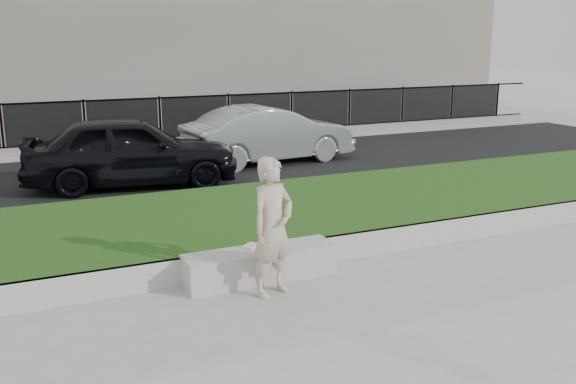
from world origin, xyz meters
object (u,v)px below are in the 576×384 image
man (273,227)px  car_dark (132,151)px  book (251,246)px  car_silver (269,134)px  stone_bench (260,264)px

man → car_dark: (-0.41, 7.06, -0.09)m
book → car_silver: (3.54, 7.61, 0.34)m
book → car_dark: (-0.38, 6.35, 0.39)m
man → car_dark: size_ratio=0.39×
car_silver → stone_bench: bearing=149.9°
man → book: man is taller
stone_bench → car_silver: (3.46, 7.76, 0.58)m
book → car_silver: 8.40m
car_dark → car_silver: bearing=-62.8°
man → car_dark: man is taller
stone_bench → car_dark: bearing=94.0°
stone_bench → man: man is taller
stone_bench → car_dark: (-0.46, 6.51, 0.63)m
man → book: (-0.03, 0.71, -0.47)m
book → car_silver: bearing=29.9°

